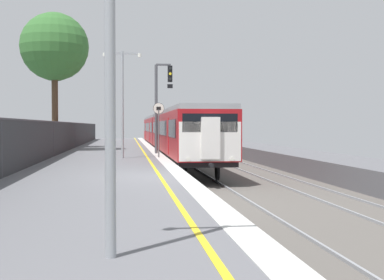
{
  "coord_description": "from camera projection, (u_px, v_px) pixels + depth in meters",
  "views": [
    {
      "loc": [
        -1.46,
        -16.91,
        1.69
      ],
      "look_at": [
        1.3,
        4.33,
        1.09
      ],
      "focal_mm": 47.43,
      "sensor_mm": 36.0,
      "label": 1
    }
  ],
  "objects": [
    {
      "name": "ground",
      "position": [
        247.0,
        193.0,
        17.35
      ],
      "size": [
        17.4,
        110.0,
        1.21
      ],
      "color": "slate"
    },
    {
      "name": "commuter_train_at_platform",
      "position": [
        169.0,
        131.0,
        42.12
      ],
      "size": [
        2.83,
        41.79,
        3.81
      ],
      "color": "maroon",
      "rests_on": "ground"
    },
    {
      "name": "signal_gantry",
      "position": [
        160.0,
        98.0,
        30.92
      ],
      "size": [
        1.1,
        0.24,
        5.48
      ],
      "color": "#47474C",
      "rests_on": "ground"
    },
    {
      "name": "speed_limit_sign",
      "position": [
        159.0,
        123.0,
        26.99
      ],
      "size": [
        0.59,
        0.08,
        2.92
      ],
      "color": "#59595B",
      "rests_on": "ground"
    },
    {
      "name": "platform_lamp_near",
      "position": [
        110.0,
        4.0,
        6.4
      ],
      "size": [
        2.0,
        0.2,
        5.46
      ],
      "color": "#93999E",
      "rests_on": "ground"
    },
    {
      "name": "platform_lamp_mid",
      "position": [
        122.0,
        95.0,
        26.39
      ],
      "size": [
        2.0,
        0.2,
        5.56
      ],
      "color": "#93999E",
      "rests_on": "ground"
    },
    {
      "name": "platform_back_fence",
      "position": [
        1.0,
        147.0,
        16.27
      ],
      "size": [
        0.07,
        99.0,
        1.96
      ],
      "color": "#282B2D",
      "rests_on": "ground"
    },
    {
      "name": "background_tree_left",
      "position": [
        54.0,
        63.0,
        38.87
      ],
      "size": [
        3.11,
        3.11,
        8.26
      ],
      "color": "#473323",
      "rests_on": "ground"
    },
    {
      "name": "background_tree_centre",
      "position": [
        56.0,
        48.0,
        34.14
      ],
      "size": [
        4.58,
        4.58,
        9.34
      ],
      "color": "#473323",
      "rests_on": "ground"
    }
  ]
}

